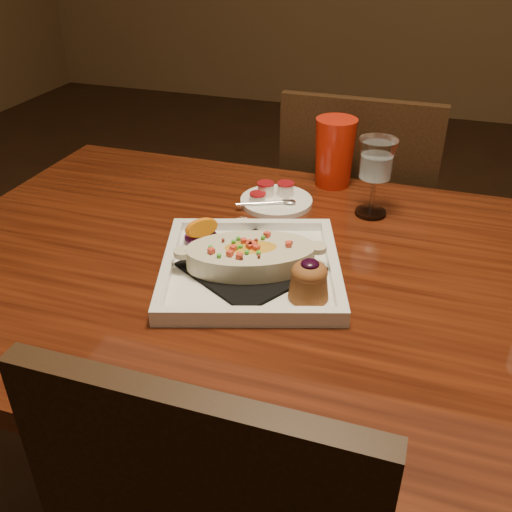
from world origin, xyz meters
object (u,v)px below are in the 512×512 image
(chair_far, at_px, (356,231))
(plate, at_px, (254,263))
(table, at_px, (306,316))
(red_tumbler, at_px, (335,153))
(saucer, at_px, (275,199))
(goblet, at_px, (376,163))

(chair_far, relative_size, plate, 2.35)
(table, xyz_separation_m, red_tumbler, (-0.04, 0.40, 0.18))
(table, height_order, saucer, saucer)
(goblet, bearing_deg, red_tumbler, 130.52)
(plate, bearing_deg, red_tumbler, 65.39)
(table, bearing_deg, plate, -157.33)
(table, relative_size, goblet, 8.88)
(table, relative_size, red_tumbler, 9.37)
(table, distance_m, goblet, 0.35)
(saucer, xyz_separation_m, red_tumbler, (0.10, 0.14, 0.07))
(table, xyz_separation_m, saucer, (-0.14, 0.26, 0.11))
(chair_far, bearing_deg, red_tumbler, 80.19)
(red_tumbler, bearing_deg, goblet, -49.48)
(plate, bearing_deg, goblet, 44.31)
(chair_far, bearing_deg, plate, 82.25)
(table, bearing_deg, chair_far, 90.00)
(goblet, height_order, red_tumbler, goblet)
(goblet, xyz_separation_m, red_tumbler, (-0.11, 0.13, -0.04))
(chair_far, distance_m, goblet, 0.51)
(table, distance_m, red_tumbler, 0.44)
(table, relative_size, saucer, 9.32)
(table, bearing_deg, saucer, 118.49)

